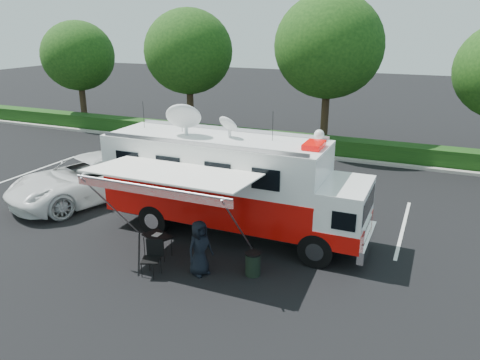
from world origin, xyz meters
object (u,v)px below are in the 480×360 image
object	(u,v)px
white_suv	(90,199)
folding_table	(157,237)
command_truck	(232,184)
trash_bin	(253,264)

from	to	relation	value
white_suv	folding_table	bearing A→B (deg)	-9.28
white_suv	command_truck	bearing A→B (deg)	14.94
folding_table	trash_bin	xyz separation A→B (m)	(3.24, 0.15, -0.34)
command_truck	white_suv	bearing A→B (deg)	173.57
command_truck	white_suv	xyz separation A→B (m)	(-7.09, 0.80, -1.91)
white_suv	trash_bin	size ratio (longest dim) A/B	9.10
folding_table	trash_bin	distance (m)	3.26
command_truck	folding_table	distance (m)	3.16
command_truck	trash_bin	xyz separation A→B (m)	(1.74, -2.37, -1.54)
trash_bin	command_truck	bearing A→B (deg)	126.42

